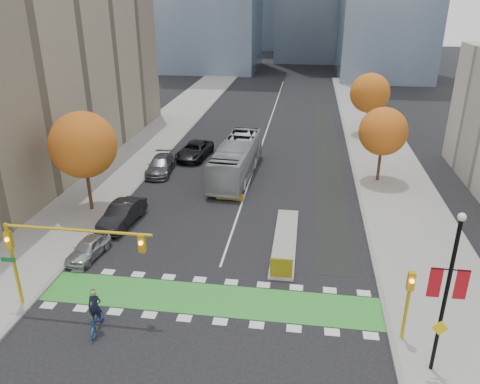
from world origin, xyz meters
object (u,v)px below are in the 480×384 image
(parked_car_b, at_px, (122,214))
(traffic_signal_west, at_px, (54,246))
(tree_east_far, at_px, (370,93))
(cyclist, at_px, (97,317))
(traffic_signal_east, at_px, (409,296))
(banner_lamppost, at_px, (447,289))
(parked_car_d, at_px, (194,150))
(parked_car_c, at_px, (160,165))
(tree_west, at_px, (83,145))
(bus, at_px, (237,159))
(parked_car_a, at_px, (88,248))
(hazard_board, at_px, (281,268))
(tree_east_near, at_px, (383,132))

(parked_car_b, bearing_deg, traffic_signal_west, -80.25)
(tree_east_far, distance_m, cyclist, 43.99)
(traffic_signal_east, relative_size, banner_lamppost, 0.50)
(parked_car_b, xyz_separation_m, parked_car_d, (1.82, 16.21, -0.01))
(banner_lamppost, xyz_separation_m, cyclist, (-16.78, 0.51, -3.78))
(banner_lamppost, xyz_separation_m, parked_car_c, (-20.50, 23.72, -3.81))
(tree_west, height_order, parked_car_d, tree_west)
(traffic_signal_west, xyz_separation_m, banner_lamppost, (19.43, -1.99, 0.58))
(cyclist, xyz_separation_m, bus, (3.87, 23.46, 0.93))
(parked_car_d, bearing_deg, tree_east_far, 37.88)
(tree_east_far, distance_m, traffic_signal_west, 43.61)
(parked_car_d, bearing_deg, cyclist, -80.67)
(parked_car_a, bearing_deg, bus, 72.15)
(tree_east_far, height_order, traffic_signal_east, tree_east_far)
(traffic_signal_west, relative_size, traffic_signal_east, 2.08)
(tree_east_far, bearing_deg, parked_car_c, -142.02)
(hazard_board, distance_m, traffic_signal_west, 13.23)
(tree_east_far, height_order, cyclist, tree_east_far)
(tree_west, relative_size, traffic_signal_west, 0.96)
(tree_west, relative_size, banner_lamppost, 0.99)
(hazard_board, xyz_separation_m, bus, (-5.41, 17.27, 0.97))
(traffic_signal_east, relative_size, parked_car_c, 0.74)
(bus, distance_m, parked_car_b, 13.54)
(parked_car_c, distance_m, parked_car_d, 5.49)
(banner_lamppost, bearing_deg, parked_car_a, 159.90)
(hazard_board, bearing_deg, parked_car_d, 115.99)
(traffic_signal_east, bearing_deg, bus, 118.46)
(tree_west, bearing_deg, traffic_signal_west, -71.98)
(tree_west, distance_m, cyclist, 16.25)
(hazard_board, xyz_separation_m, tree_west, (-16.00, 7.80, 4.82))
(hazard_board, distance_m, banner_lamppost, 10.76)
(banner_lamppost, distance_m, parked_car_a, 22.18)
(tree_east_far, distance_m, parked_car_d, 22.98)
(traffic_signal_west, bearing_deg, tree_east_far, 62.05)
(traffic_signal_east, relative_size, cyclist, 1.64)
(traffic_signal_west, height_order, traffic_signal_east, traffic_signal_west)
(cyclist, bearing_deg, parked_car_d, 83.95)
(tree_east_near, bearing_deg, cyclist, -125.75)
(cyclist, bearing_deg, traffic_signal_west, 141.79)
(tree_east_far, height_order, parked_car_c, tree_east_far)
(parked_car_a, height_order, parked_car_b, parked_car_b)
(hazard_board, relative_size, traffic_signal_west, 0.16)
(tree_east_far, height_order, parked_car_d, tree_east_far)
(traffic_signal_east, bearing_deg, tree_east_near, 86.19)
(tree_east_near, xyz_separation_m, cyclist, (-17.28, -24.00, -4.03))
(tree_west, bearing_deg, bus, 41.80)
(bus, relative_size, parked_car_c, 2.30)
(tree_west, relative_size, parked_car_b, 1.59)
(parked_car_a, bearing_deg, tree_east_far, 63.81)
(parked_car_b, bearing_deg, banner_lamppost, -25.56)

